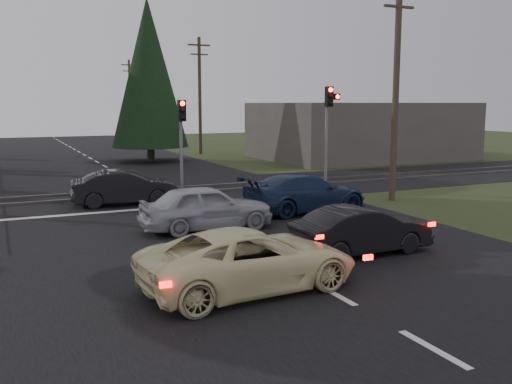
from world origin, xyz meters
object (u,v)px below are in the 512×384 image
traffic_signal_center (182,131)px  utility_pole_mid (200,93)px  utility_pole_near (396,84)px  cream_coupe (250,260)px  dark_hatchback (362,231)px  blue_sedan (305,193)px  traffic_signal_right (329,118)px  utility_pole_far (130,97)px  silver_car (207,207)px  dark_car_far (125,188)px

traffic_signal_center → utility_pole_mid: (7.50, 19.32, 1.92)m
utility_pole_near → cream_coupe: utility_pole_near is taller
dark_hatchback → utility_pole_mid: bearing=-13.9°
blue_sedan → utility_pole_near: bearing=-86.1°
traffic_signal_right → utility_pole_far: bearing=88.8°
silver_car → blue_sedan: size_ratio=0.87×
traffic_signal_right → dark_hatchback: 11.61m
utility_pole_near → utility_pole_far: 49.00m
traffic_signal_center → utility_pole_near: (7.50, -4.68, 1.92)m
traffic_signal_right → traffic_signal_center: size_ratio=1.15×
utility_pole_near → silver_car: (-8.83, -2.07, -4.01)m
traffic_signal_center → silver_car: bearing=-101.2°
utility_pole_near → dark_car_far: utility_pole_near is taller
blue_sedan → dark_car_far: size_ratio=1.18×
traffic_signal_center → utility_pole_mid: size_ratio=0.46×
traffic_signal_center → cream_coupe: bearing=-101.1°
utility_pole_mid → silver_car: 27.81m
traffic_signal_center → dark_hatchback: 11.54m
traffic_signal_right → cream_coupe: (-9.04, -11.49, -2.65)m
silver_car → utility_pole_near: bearing=-76.9°
cream_coupe → utility_pole_far: bearing=-14.7°
cream_coupe → dark_car_far: (-0.23, 11.54, 0.01)m
utility_pole_far → blue_sedan: size_ratio=1.87×
utility_pole_far → dark_car_far: (-10.23, -45.48, -4.05)m
traffic_signal_center → utility_pole_mid: bearing=68.8°
traffic_signal_center → utility_pole_near: bearing=-32.0°
utility_pole_far → silver_car: 51.98m
utility_pole_mid → utility_pole_far: (0.00, 25.00, 0.00)m
traffic_signal_right → traffic_signal_center: bearing=169.6°
dark_car_far → utility_pole_near: bearing=-104.4°
traffic_signal_center → dark_hatchback: bearing=-83.0°
utility_pole_far → dark_car_far: 46.79m
utility_pole_far → dark_hatchback: 56.06m
traffic_signal_center → blue_sedan: 6.53m
utility_pole_near → traffic_signal_right: bearing=105.3°
utility_pole_far → silver_car: bearing=-99.8°
traffic_signal_right → blue_sedan: size_ratio=0.97×
utility_pole_near → traffic_signal_center: bearing=148.0°
traffic_signal_center → utility_pole_far: utility_pole_far is taller
blue_sedan → dark_car_far: (-5.70, 4.26, -0.03)m
traffic_signal_right → dark_car_far: traffic_signal_right is taller
utility_pole_near → dark_hatchback: bearing=-132.9°
utility_pole_far → blue_sedan: utility_pole_far is taller
utility_pole_near → utility_pole_mid: bearing=90.0°
dark_hatchback → silver_car: size_ratio=0.92×
silver_car → utility_pole_mid: bearing=-18.8°
dark_hatchback → blue_sedan: 6.05m
traffic_signal_right → traffic_signal_center: (-6.55, 1.20, -0.51)m
cream_coupe → dark_hatchback: bearing=-74.3°
traffic_signal_right → utility_pole_far: 45.56m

